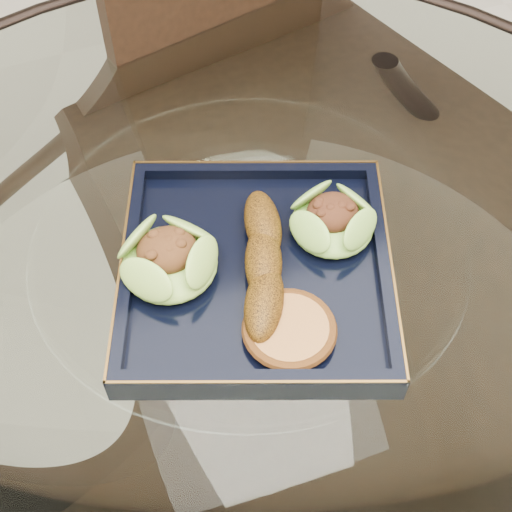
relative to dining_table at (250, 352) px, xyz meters
name	(u,v)px	position (x,y,z in m)	size (l,w,h in m)	color
ground	(252,507)	(0.00, 0.00, -0.60)	(4.00, 4.00, 0.00)	beige
dining_table	(250,352)	(0.00, 0.00, 0.00)	(1.13, 1.13, 0.77)	white
dining_chair	(274,178)	(0.15, 0.33, -0.08)	(0.50, 0.50, 0.92)	black
navy_plate	(256,274)	(0.00, -0.01, 0.17)	(0.27, 0.27, 0.02)	black
lettuce_wrap_left	(169,261)	(-0.08, 0.02, 0.20)	(0.10, 0.10, 0.03)	olive
lettuce_wrap_right	(332,222)	(0.09, 0.01, 0.20)	(0.09, 0.09, 0.03)	#5B962B
roasted_plantain	(263,262)	(0.01, -0.01, 0.20)	(0.17, 0.04, 0.03)	#663C0A
crumb_patty	(289,330)	(0.01, -0.09, 0.19)	(0.08, 0.08, 0.01)	#AA6F38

